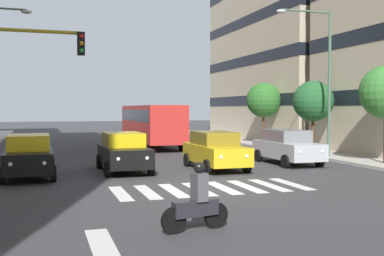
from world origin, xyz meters
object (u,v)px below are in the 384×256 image
Objects in this scene: car_0 at (287,146)px; bus_behind_traffic at (151,121)px; motorcycle_with_rider at (197,203)px; street_tree_2 at (264,100)px; street_lamp_left at (321,67)px; street_tree_1 at (313,101)px; car_1 at (215,150)px; car_2 at (124,152)px; car_3 at (29,155)px.

car_0 is 0.42× the size of bus_behind_traffic.
street_tree_2 is at bearing -119.84° from motorcycle_with_rider.
street_tree_1 is at bearing -113.26° from street_lamp_left.
car_1 is 14.95m from street_tree_2.
car_2 is at bearing 2.18° from car_0.
car_0 is 4.25m from car_1.
car_2 is at bearing -171.89° from car_3.
motorcycle_with_rider is 0.21× the size of street_lamp_left.
car_3 is at bearing 0.32° from car_1.
street_lamp_left is (-6.98, 11.02, 3.16)m from bus_behind_traffic.
car_2 is at bearing 18.52° from street_tree_1.
car_1 is at bearing 55.01° from street_tree_2.
car_3 is (12.22, 0.88, 0.00)m from car_0.
car_3 is 16.88m from street_tree_1.
street_tree_2 reaches higher than car_0.
street_lamp_left is 10.14m from street_tree_2.
car_2 is 0.42× the size of bus_behind_traffic.
bus_behind_traffic is 8.67m from street_tree_2.
car_1 is 8.05m from car_3.
car_0 is 1.03× the size of street_tree_1.
bus_behind_traffic is at bearing -7.52° from street_tree_2.
car_0 is at bearing 69.15° from street_tree_2.
street_tree_1 reaches higher than bus_behind_traffic.
street_lamp_left reaches higher than car_1.
car_2 is 0.56× the size of street_lamp_left.
street_tree_2 is (-16.50, -12.12, 2.53)m from car_3.
street_tree_1 is 7.51m from street_tree_2.
car_0 is 12.29m from street_tree_2.
car_1 is at bearing 17.29° from street_lamp_left.
car_2 is 3.97m from car_3.
car_0 is 8.30m from car_2.
street_tree_2 is at bearing -110.85° from car_0.
bus_behind_traffic is at bearing -108.02° from car_2.
car_1 is at bearing 172.88° from car_2.
street_lamp_left is (-6.98, -2.17, 4.13)m from car_1.
bus_behind_traffic is at bearing -100.28° from motorcycle_with_rider.
car_2 is at bearing -90.43° from motorcycle_with_rider.
street_tree_2 reaches higher than motorcycle_with_rider.
motorcycle_with_rider is 0.37× the size of street_tree_2.
street_tree_1 is 0.94× the size of street_tree_2.
street_tree_1 reaches higher than car_3.
motorcycle_with_rider is at bearing 67.18° from car_1.
street_lamp_left is (-11.10, -1.66, 4.13)m from car_2.
street_tree_2 is (-12.58, -11.56, 2.53)m from car_2.
car_1 is at bearing -179.68° from car_3.
street_tree_2 is at bearing -98.47° from street_lamp_left.
street_lamp_left is at bearing -171.61° from car_3.
car_2 is 17.27m from street_tree_2.
street_lamp_left is (-2.81, -1.34, 4.13)m from car_0.
car_0 and car_3 have the same top height.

